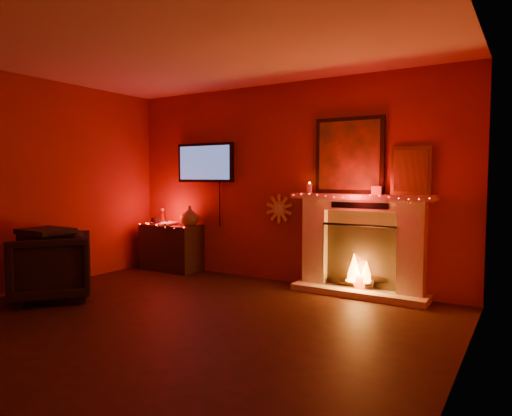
% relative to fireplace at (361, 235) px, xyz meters
% --- Properties ---
extents(room, '(5.00, 5.00, 5.00)m').
position_rel_fireplace_xyz_m(room, '(-1.14, -2.39, 0.63)').
color(room, black).
rests_on(room, ground).
extents(floor, '(5.00, 5.00, 0.00)m').
position_rel_fireplace_xyz_m(floor, '(-1.14, -2.39, -0.72)').
color(floor, black).
rests_on(floor, ground).
extents(fireplace, '(1.72, 0.40, 2.18)m').
position_rel_fireplace_xyz_m(fireplace, '(0.00, 0.00, 0.00)').
color(fireplace, beige).
rests_on(fireplace, floor).
extents(tv, '(1.00, 0.07, 1.24)m').
position_rel_fireplace_xyz_m(tv, '(-2.44, 0.06, 0.92)').
color(tv, black).
rests_on(tv, room).
extents(sunburst_clock, '(0.40, 0.03, 0.40)m').
position_rel_fireplace_xyz_m(sunburst_clock, '(-1.19, 0.09, 0.28)').
color(sunburst_clock, yellow).
rests_on(sunburst_clock, room).
extents(console_table, '(0.93, 0.53, 1.00)m').
position_rel_fireplace_xyz_m(console_table, '(-2.94, -0.13, -0.33)').
color(console_table, black).
rests_on(console_table, floor).
extents(armchair, '(1.20, 1.20, 0.79)m').
position_rel_fireplace_xyz_m(armchair, '(-3.01, -2.15, -0.33)').
color(armchair, black).
rests_on(armchair, floor).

